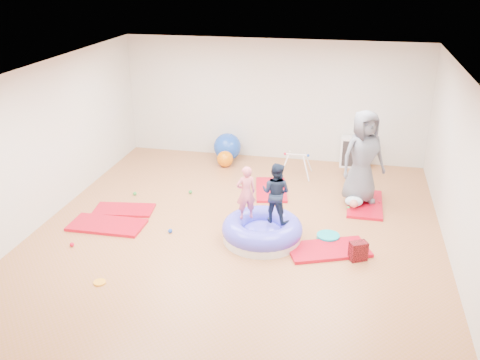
# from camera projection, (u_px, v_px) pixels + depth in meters

# --- Properties ---
(room) EXTENTS (7.01, 8.01, 2.81)m
(room) POSITION_uv_depth(u_px,v_px,m) (236.00, 159.00, 8.75)
(room) COLOR #A26933
(room) RESTS_ON ground
(gym_mat_front_left) EXTENTS (1.32, 0.67, 0.05)m
(gym_mat_front_left) POSITION_uv_depth(u_px,v_px,m) (107.00, 225.00, 9.54)
(gym_mat_front_left) COLOR #CD000E
(gym_mat_front_left) RESTS_ON ground
(gym_mat_mid_left) EXTENTS (1.17, 0.70, 0.05)m
(gym_mat_mid_left) POSITION_uv_depth(u_px,v_px,m) (124.00, 210.00, 10.14)
(gym_mat_mid_left) COLOR #CD000E
(gym_mat_mid_left) RESTS_ON ground
(gym_mat_center_back) EXTENTS (0.83, 1.32, 0.05)m
(gym_mat_center_back) POSITION_uv_depth(u_px,v_px,m) (271.00, 190.00, 11.02)
(gym_mat_center_back) COLOR #CD000E
(gym_mat_center_back) RESTS_ON ground
(gym_mat_right) EXTENTS (1.46, 1.10, 0.05)m
(gym_mat_right) POSITION_uv_depth(u_px,v_px,m) (328.00, 250.00, 8.74)
(gym_mat_right) COLOR #CD000E
(gym_mat_right) RESTS_ON ground
(gym_mat_rear_right) EXTENTS (0.67, 1.32, 0.05)m
(gym_mat_rear_right) POSITION_uv_depth(u_px,v_px,m) (365.00, 204.00, 10.37)
(gym_mat_rear_right) COLOR #CD000E
(gym_mat_rear_right) RESTS_ON ground
(inflatable_cushion) EXTENTS (1.37, 1.37, 0.43)m
(inflatable_cushion) POSITION_uv_depth(u_px,v_px,m) (262.00, 231.00, 9.04)
(inflatable_cushion) COLOR silver
(inflatable_cushion) RESTS_ON ground
(child_pink) EXTENTS (0.41, 0.36, 0.94)m
(child_pink) POSITION_uv_depth(u_px,v_px,m) (246.00, 190.00, 8.90)
(child_pink) COLOR #DF6272
(child_pink) RESTS_ON inflatable_cushion
(child_navy) EXTENTS (0.59, 0.51, 1.04)m
(child_navy) POSITION_uv_depth(u_px,v_px,m) (276.00, 190.00, 8.78)
(child_navy) COLOR #141E32
(child_navy) RESTS_ON inflatable_cushion
(adult_caregiver) EXTENTS (1.06, 0.95, 1.81)m
(adult_caregiver) POSITION_uv_depth(u_px,v_px,m) (363.00, 157.00, 10.10)
(adult_caregiver) COLOR #555862
(adult_caregiver) RESTS_ON gym_mat_rear_right
(infant) EXTENTS (0.34, 0.34, 0.20)m
(infant) POSITION_uv_depth(u_px,v_px,m) (354.00, 202.00, 10.15)
(infant) COLOR silver
(infant) RESTS_ON gym_mat_rear_right
(ball_pit_balls) EXTENTS (5.13, 2.86, 0.08)m
(ball_pit_balls) POSITION_uv_depth(u_px,v_px,m) (219.00, 210.00, 10.07)
(ball_pit_balls) COLOR #1643B4
(ball_pit_balls) RESTS_ON ground
(exercise_ball_blue) EXTENTS (0.65, 0.65, 0.65)m
(exercise_ball_blue) POSITION_uv_depth(u_px,v_px,m) (227.00, 147.00, 12.61)
(exercise_ball_blue) COLOR #1643B4
(exercise_ball_blue) RESTS_ON ground
(exercise_ball_orange) EXTENTS (0.37, 0.37, 0.37)m
(exercise_ball_orange) POSITION_uv_depth(u_px,v_px,m) (225.00, 159.00, 12.24)
(exercise_ball_orange) COLOR orange
(exercise_ball_orange) RESTS_ON ground
(infant_play_gym) EXTENTS (0.68, 0.64, 0.52)m
(infant_play_gym) POSITION_uv_depth(u_px,v_px,m) (296.00, 161.00, 11.64)
(infant_play_gym) COLOR white
(infant_play_gym) RESTS_ON ground
(cube_shelf) EXTENTS (0.69, 0.34, 0.69)m
(cube_shelf) POSITION_uv_depth(u_px,v_px,m) (356.00, 152.00, 12.20)
(cube_shelf) COLOR white
(cube_shelf) RESTS_ON ground
(balance_disc) EXTENTS (0.39, 0.39, 0.09)m
(balance_disc) POSITION_uv_depth(u_px,v_px,m) (328.00, 237.00, 9.10)
(balance_disc) COLOR #10ABB0
(balance_disc) RESTS_ON ground
(backpack) EXTENTS (0.32, 0.28, 0.31)m
(backpack) POSITION_uv_depth(u_px,v_px,m) (358.00, 251.00, 8.44)
(backpack) COLOR maroon
(backpack) RESTS_ON ground
(yellow_toy) EXTENTS (0.18, 0.18, 0.03)m
(yellow_toy) POSITION_uv_depth(u_px,v_px,m) (100.00, 282.00, 7.87)
(yellow_toy) COLOR #FFA626
(yellow_toy) RESTS_ON ground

